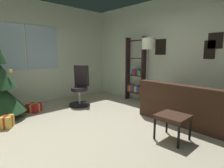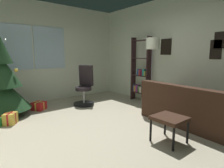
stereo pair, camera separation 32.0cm
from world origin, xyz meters
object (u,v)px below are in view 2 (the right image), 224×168
floor_lamp (153,49)px  gift_box_red (39,106)px  office_chair (85,89)px  footstool (169,120)px  holiday_tree (2,82)px  gift_box_gold (10,119)px  bookshelf (141,74)px  couch (196,109)px

floor_lamp → gift_box_red: bearing=144.7°
office_chair → floor_lamp: (1.18, -1.37, 1.09)m
footstool → holiday_tree: holiday_tree is taller
floor_lamp → gift_box_gold: bearing=161.7°
footstool → bookshelf: bearing=52.3°
footstool → floor_lamp: 2.23m
couch → footstool: bearing=-172.5°
gift_box_red → office_chair: office_chair is taller
bookshelf → holiday_tree: bearing=163.9°
holiday_tree → gift_box_gold: 0.92m
gift_box_red → floor_lamp: (2.34, -1.66, 1.41)m
couch → gift_box_red: (-2.19, 2.93, -0.19)m
holiday_tree → bookshelf: bearing=-16.1°
gift_box_red → gift_box_gold: gift_box_gold is taller
floor_lamp → bookshelf: bearing=63.7°
couch → bookshelf: size_ratio=1.01×
couch → holiday_tree: (-2.94, 2.93, 0.49)m
footstool → floor_lamp: (1.29, 1.42, 1.15)m
gift_box_red → gift_box_gold: size_ratio=1.24×
couch → footstool: 1.15m
holiday_tree → gift_box_red: (0.75, 0.00, -0.68)m
footstool → floor_lamp: size_ratio=0.27×
gift_box_red → gift_box_gold: bearing=-140.0°
gift_box_gold → bookshelf: (3.43, -0.35, 0.71)m
office_chair → footstool: bearing=-92.3°
footstool → office_chair: size_ratio=0.43×
footstool → gift_box_gold: size_ratio=1.48×
holiday_tree → bookshelf: (3.42, -0.99, 0.04)m
holiday_tree → office_chair: (1.91, -0.29, -0.35)m
holiday_tree → office_chair: holiday_tree is taller
gift_box_gold → floor_lamp: floor_lamp is taller
gift_box_gold → office_chair: office_chair is taller
footstool → office_chair: (0.11, 2.79, 0.06)m
holiday_tree → gift_box_gold: (-0.01, -0.64, -0.67)m
bookshelf → floor_lamp: 1.01m
office_chair → bookshelf: bearing=-25.0°
gift_box_gold → bookshelf: bearing=-5.9°
office_chair → bookshelf: size_ratio=0.58×
gift_box_gold → office_chair: 1.98m
holiday_tree → gift_box_gold: bearing=-90.8°
footstool → gift_box_red: size_ratio=1.20×
gift_box_gold → floor_lamp: (3.10, -1.02, 1.40)m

